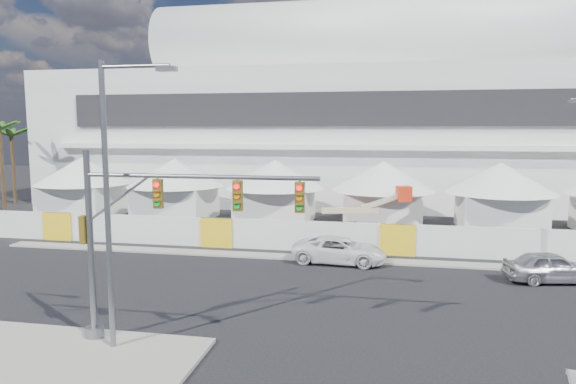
% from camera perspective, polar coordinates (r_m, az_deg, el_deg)
% --- Properties ---
extents(ground, '(160.00, 160.00, 0.00)m').
position_cam_1_polar(ground, '(20.56, -4.80, -15.93)').
color(ground, black).
rests_on(ground, ground).
extents(median_island, '(10.00, 5.00, 0.15)m').
position_cam_1_polar(median_island, '(20.48, -24.40, -16.43)').
color(median_island, gray).
rests_on(median_island, ground).
extents(stadium, '(80.00, 24.80, 21.98)m').
position_cam_1_polar(stadium, '(59.83, 14.37, 8.23)').
color(stadium, silver).
rests_on(stadium, ground).
extents(tent_row, '(53.40, 8.40, 5.40)m').
position_cam_1_polar(tent_row, '(42.75, 4.49, 0.51)').
color(tent_row, white).
rests_on(tent_row, ground).
extents(hoarding_fence, '(70.00, 0.25, 2.00)m').
position_cam_1_polar(hoarding_fence, '(33.47, 12.06, -5.20)').
color(hoarding_fence, silver).
rests_on(hoarding_fence, ground).
extents(palm_cluster, '(10.60, 10.60, 8.55)m').
position_cam_1_polar(palm_cluster, '(61.40, -28.29, 5.18)').
color(palm_cluster, '#47331E').
rests_on(palm_cluster, ground).
extents(sedan_silver, '(2.75, 5.04, 1.63)m').
position_cam_1_polar(sedan_silver, '(30.48, 27.23, -7.42)').
color(sedan_silver, '#B2B1B6').
rests_on(sedan_silver, ground).
extents(pickup_curb, '(2.94, 5.75, 1.55)m').
position_cam_1_polar(pickup_curb, '(31.11, 5.75, -6.43)').
color(pickup_curb, white).
rests_on(pickup_curb, ground).
extents(traffic_mast, '(8.94, 0.69, 7.09)m').
position_cam_1_polar(traffic_mast, '(19.53, -16.31, -4.88)').
color(traffic_mast, gray).
rests_on(traffic_mast, median_island).
extents(streetlight_median, '(2.82, 0.28, 10.18)m').
position_cam_1_polar(streetlight_median, '(18.92, -18.83, 0.53)').
color(streetlight_median, gray).
rests_on(streetlight_median, median_island).
extents(boom_lift, '(7.87, 2.60, 3.89)m').
position_cam_1_polar(boom_lift, '(37.12, 6.04, -3.80)').
color(boom_lift, red).
rests_on(boom_lift, ground).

